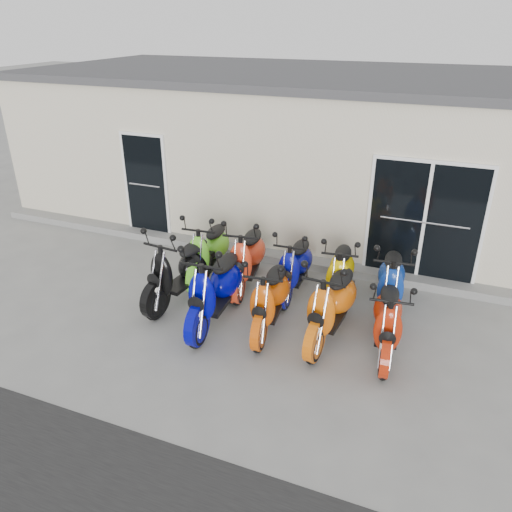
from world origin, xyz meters
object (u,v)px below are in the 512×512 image
(scooter_front_red, at_px, (389,312))
(scooter_back_yellow, at_px, (341,267))
(scooter_front_blue, at_px, (215,280))
(scooter_front_orange_b, at_px, (332,296))
(scooter_front_black, at_px, (179,262))
(scooter_back_extra, at_px, (392,275))
(scooter_back_green, at_px, (208,244))
(scooter_back_blue, at_px, (295,259))
(scooter_back_red, at_px, (247,250))
(scooter_front_orange_a, at_px, (270,290))

(scooter_front_red, relative_size, scooter_back_yellow, 0.99)
(scooter_front_blue, xyz_separation_m, scooter_front_orange_b, (1.81, 0.25, -0.03))
(scooter_front_black, relative_size, scooter_back_extra, 1.05)
(scooter_back_green, bearing_deg, scooter_back_blue, -3.50)
(scooter_back_green, height_order, scooter_back_extra, same)
(scooter_back_green, distance_m, scooter_back_red, 0.79)
(scooter_front_red, xyz_separation_m, scooter_back_green, (-3.45, 1.11, 0.03))
(scooter_back_extra, bearing_deg, scooter_back_yellow, 172.17)
(scooter_front_orange_b, bearing_deg, scooter_front_blue, -167.37)
(scooter_front_blue, distance_m, scooter_front_orange_a, 0.88)
(scooter_front_blue, relative_size, scooter_back_extra, 1.09)
(scooter_front_orange_a, bearing_deg, scooter_back_green, 138.47)
(scooter_back_blue, bearing_deg, scooter_front_red, -36.34)
(scooter_front_black, height_order, scooter_front_orange_b, scooter_front_black)
(scooter_back_green, xyz_separation_m, scooter_back_red, (0.79, -0.02, 0.02))
(scooter_front_orange_a, distance_m, scooter_front_red, 1.80)
(scooter_front_orange_a, distance_m, scooter_back_blue, 1.23)
(scooter_front_orange_b, height_order, scooter_back_blue, scooter_front_orange_b)
(scooter_back_extra, bearing_deg, scooter_front_red, -89.57)
(scooter_front_orange_a, height_order, scooter_back_red, scooter_back_red)
(scooter_back_blue, bearing_deg, scooter_front_orange_a, -93.81)
(scooter_front_orange_b, xyz_separation_m, scooter_front_red, (0.84, -0.04, -0.07))
(scooter_front_black, distance_m, scooter_back_yellow, 2.73)
(scooter_front_blue, distance_m, scooter_back_yellow, 2.16)
(scooter_front_orange_a, bearing_deg, scooter_front_blue, -176.28)
(scooter_front_orange_b, distance_m, scooter_back_extra, 1.29)
(scooter_front_blue, relative_size, scooter_front_red, 1.14)
(scooter_front_black, distance_m, scooter_front_orange_b, 2.69)
(scooter_back_green, bearing_deg, scooter_front_orange_a, -40.85)
(scooter_front_orange_a, height_order, scooter_back_extra, scooter_back_extra)
(scooter_front_black, xyz_separation_m, scooter_back_extra, (3.41, 0.92, -0.04))
(scooter_front_blue, height_order, scooter_back_blue, scooter_front_blue)
(scooter_front_black, bearing_deg, scooter_back_green, 91.25)
(scooter_back_yellow, bearing_deg, scooter_back_blue, 170.45)
(scooter_front_orange_b, bearing_deg, scooter_back_red, 154.82)
(scooter_front_orange_b, distance_m, scooter_back_red, 2.09)
(scooter_front_black, bearing_deg, scooter_front_orange_a, -1.80)
(scooter_back_blue, height_order, scooter_back_extra, scooter_back_extra)
(scooter_back_red, xyz_separation_m, scooter_back_blue, (0.88, 0.09, -0.06))
(scooter_back_green, xyz_separation_m, scooter_back_yellow, (2.48, 0.03, -0.02))
(scooter_back_yellow, height_order, scooter_back_extra, scooter_back_extra)
(scooter_front_black, xyz_separation_m, scooter_back_yellow, (2.56, 0.96, -0.06))
(scooter_front_orange_a, bearing_deg, scooter_front_orange_b, -0.35)
(scooter_front_orange_b, relative_size, scooter_back_yellow, 1.08)
(scooter_front_red, height_order, scooter_back_red, scooter_back_red)
(scooter_back_extra, bearing_deg, scooter_front_orange_b, -129.87)
(scooter_front_orange_a, bearing_deg, scooter_back_yellow, 49.09)
(scooter_front_orange_a, xyz_separation_m, scooter_front_orange_b, (0.95, 0.10, 0.06))
(scooter_front_orange_b, distance_m, scooter_front_red, 0.85)
(scooter_back_red, bearing_deg, scooter_front_black, -142.87)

